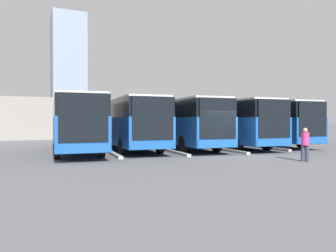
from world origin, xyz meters
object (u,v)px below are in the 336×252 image
Objects in this scene: bus_2 at (179,122)px; bus_3 at (128,122)px; bus_4 at (75,122)px; bus_0 at (259,122)px; pedestrian at (305,143)px; bus_1 at (225,122)px.

bus_2 is 3.66m from bus_3.
bus_0 is at bearing -174.49° from bus_4.
bus_0 and bus_3 have the same top height.
bus_0 is at bearing -174.61° from bus_2.
bus_4 is at bearing 14.44° from bus_3.
pedestrian is at bearing 139.35° from bus_4.
bus_0 is 10.89m from bus_3.
bus_0 and bus_2 have the same top height.
bus_3 is at bearing -3.19° from bus_2.
bus_2 is at bearing -22.09° from pedestrian.
pedestrian is at bearing 66.12° from bus_0.
bus_4 is at bearing 5.51° from bus_0.
bus_1 reaches higher than pedestrian.
bus_2 is at bearing 176.81° from bus_3.
bus_0 is 7.25m from bus_2.
bus_0 is 1.00× the size of bus_3.
bus_2 is at bearing -1.53° from bus_1.
bus_1 is 1.00× the size of bus_3.
bus_2 is at bearing 5.39° from bus_0.
bus_2 is 7.25m from bus_4.
bus_3 is at bearing -2.36° from bus_1.
bus_2 is 1.00× the size of bus_3.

